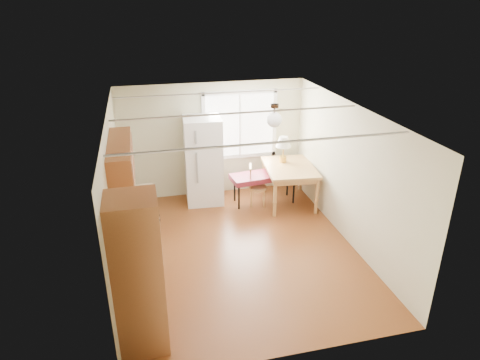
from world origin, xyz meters
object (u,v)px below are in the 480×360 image
object	(u,v)px
dining_table	(290,171)
chair	(254,183)
refrigerator	(203,160)
bench	(264,177)

from	to	relation	value
dining_table	chair	bearing A→B (deg)	-178.40
dining_table	chair	world-z (taller)	chair
refrigerator	dining_table	xyz separation A→B (m)	(1.75, -0.52, -0.20)
dining_table	chair	xyz separation A→B (m)	(-0.76, 0.06, -0.23)
bench	dining_table	xyz separation A→B (m)	(0.51, -0.13, 0.14)
refrigerator	dining_table	distance (m)	1.84
refrigerator	chair	size ratio (longest dim) A/B	2.12
bench	refrigerator	bearing A→B (deg)	155.98
refrigerator	bench	size ratio (longest dim) A/B	1.25
dining_table	refrigerator	bearing A→B (deg)	169.23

